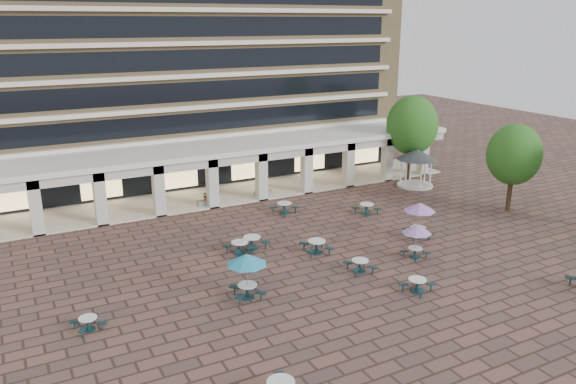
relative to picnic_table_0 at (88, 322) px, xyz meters
name	(u,v)px	position (x,y,z in m)	size (l,w,h in m)	color
ground	(316,259)	(13.80, 2.15, -0.39)	(120.00, 120.00, 0.00)	brown
apartment_building	(180,37)	(13.80, 27.62, 12.21)	(40.00, 15.50, 25.20)	tan
retail_arcade	(226,161)	(13.80, 16.95, 2.61)	(42.00, 6.60, 4.40)	white
picnic_table_0	(88,322)	(0.00, 0.00, 0.00)	(1.67, 1.67, 0.65)	#112E35
picnic_table_2	(360,265)	(15.11, -0.65, 0.05)	(1.81, 1.81, 0.74)	#112E35
picnic_table_4	(247,261)	(7.99, -0.56, 1.73)	(2.16, 2.16, 2.49)	#112E35
picnic_table_6	(417,231)	(19.29, -0.57, 1.40)	(1.83, 1.83, 2.11)	#112E35
picnic_table_7	(417,284)	(16.39, -4.19, 0.05)	(2.00, 2.00, 0.74)	#112E35
picnic_table_8	(252,242)	(10.93, 5.40, 0.12)	(2.20, 2.20, 0.84)	#112E35
picnic_table_9	(317,246)	(14.26, 2.89, 0.12)	(2.09, 2.09, 0.85)	#112E35
picnic_table_10	(367,208)	(21.44, 7.61, 0.09)	(1.97, 1.97, 0.80)	#112E35
picnic_table_11	(420,208)	(21.66, 1.97, 1.71)	(2.14, 2.14, 2.47)	#112E35
picnic_table_12	(240,247)	(9.93, 5.04, 0.09)	(2.02, 2.02, 0.80)	#112E35
picnic_table_13	(284,207)	(15.98, 10.64, 0.11)	(2.23, 2.23, 0.83)	#112E35
gazebo	(417,159)	(29.64, 11.80, 2.11)	(3.56, 3.56, 3.31)	beige
tree_east_a	(514,155)	(31.66, 3.25, 4.01)	(4.05, 4.05, 6.75)	#462C1C
tree_east_c	(412,125)	(30.54, 13.73, 4.65)	(4.63, 4.63, 7.72)	#462C1C
planter_left	(207,200)	(11.34, 15.05, 0.10)	(1.50, 0.67, 1.24)	gray
planter_right	(264,191)	(16.32, 15.05, 0.15)	(1.50, 0.75, 1.31)	gray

